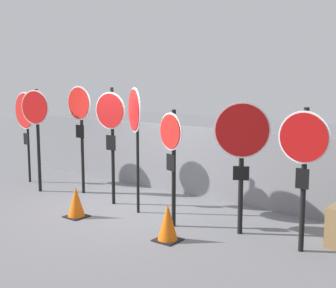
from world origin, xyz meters
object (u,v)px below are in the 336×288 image
(stop_sign_0, at_px, (25,116))
(stop_sign_5, at_px, (172,147))
(stop_sign_2, at_px, (80,116))
(traffic_cone_0, at_px, (76,202))
(stop_sign_4, at_px, (135,119))
(stop_sign_7, at_px, (304,154))
(stop_sign_3, at_px, (111,123))
(stop_sign_1, at_px, (36,118))
(traffic_cone_1, at_px, (168,223))
(stop_sign_6, at_px, (242,144))

(stop_sign_0, height_order, stop_sign_5, stop_sign_0)
(stop_sign_2, distance_m, traffic_cone_0, 2.40)
(stop_sign_4, height_order, stop_sign_7, stop_sign_4)
(stop_sign_2, distance_m, stop_sign_3, 1.24)
(stop_sign_0, height_order, stop_sign_3, stop_sign_3)
(stop_sign_0, relative_size, stop_sign_2, 0.93)
(stop_sign_7, bearing_deg, stop_sign_3, 176.23)
(stop_sign_1, bearing_deg, stop_sign_3, -3.54)
(stop_sign_0, distance_m, stop_sign_2, 1.97)
(traffic_cone_0, height_order, traffic_cone_1, traffic_cone_1)
(stop_sign_1, relative_size, stop_sign_7, 1.07)
(stop_sign_2, relative_size, stop_sign_4, 1.00)
(stop_sign_1, bearing_deg, stop_sign_2, 18.03)
(stop_sign_1, xyz_separation_m, stop_sign_2, (0.92, 0.53, 0.06))
(stop_sign_1, relative_size, traffic_cone_0, 4.02)
(stop_sign_1, distance_m, stop_sign_2, 1.06)
(stop_sign_7, relative_size, traffic_cone_1, 3.58)
(stop_sign_5, bearing_deg, stop_sign_4, -174.47)
(stop_sign_1, distance_m, stop_sign_5, 4.07)
(traffic_cone_0, bearing_deg, stop_sign_6, 20.06)
(stop_sign_0, bearing_deg, stop_sign_1, -16.65)
(stop_sign_3, height_order, stop_sign_6, stop_sign_3)
(stop_sign_5, xyz_separation_m, stop_sign_7, (2.32, 0.27, 0.09))
(stop_sign_6, relative_size, stop_sign_7, 1.02)
(stop_sign_4, bearing_deg, stop_sign_6, 37.45)
(stop_sign_1, distance_m, traffic_cone_1, 4.74)
(stop_sign_3, xyz_separation_m, stop_sign_4, (0.82, -0.15, 0.15))
(traffic_cone_1, bearing_deg, traffic_cone_0, -178.01)
(stop_sign_7, bearing_deg, stop_sign_6, 171.38)
(traffic_cone_1, bearing_deg, stop_sign_4, 150.32)
(stop_sign_0, relative_size, stop_sign_5, 1.09)
(stop_sign_5, distance_m, stop_sign_7, 2.34)
(stop_sign_7, bearing_deg, stop_sign_2, 174.30)
(stop_sign_1, distance_m, stop_sign_7, 6.39)
(stop_sign_3, bearing_deg, stop_sign_2, 164.19)
(traffic_cone_1, bearing_deg, stop_sign_1, 171.13)
(stop_sign_3, bearing_deg, stop_sign_1, -177.50)
(stop_sign_6, bearing_deg, stop_sign_1, 153.90)
(stop_sign_5, distance_m, traffic_cone_0, 2.26)
(stop_sign_2, height_order, stop_sign_7, stop_sign_2)
(stop_sign_4, relative_size, stop_sign_6, 1.09)
(stop_sign_3, distance_m, traffic_cone_0, 1.80)
(stop_sign_3, bearing_deg, stop_sign_7, -7.27)
(stop_sign_2, height_order, stop_sign_3, stop_sign_2)
(stop_sign_5, bearing_deg, traffic_cone_0, -141.20)
(stop_sign_0, height_order, stop_sign_2, stop_sign_2)
(stop_sign_0, distance_m, stop_sign_4, 4.02)
(stop_sign_5, relative_size, stop_sign_7, 0.95)
(stop_sign_1, xyz_separation_m, traffic_cone_1, (4.46, -0.70, -1.43))
(stop_sign_5, height_order, traffic_cone_0, stop_sign_5)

